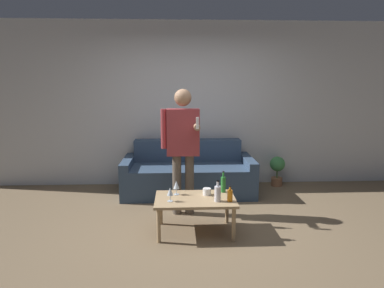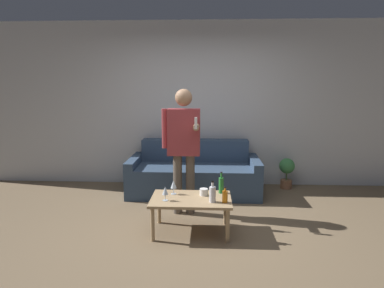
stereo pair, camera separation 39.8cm
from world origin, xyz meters
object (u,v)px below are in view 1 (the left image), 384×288
at_px(bottle_orange, 218,193).
at_px(coffee_table, 195,202).
at_px(person_standing_front, 183,142).
at_px(couch, 188,174).

bearing_deg(bottle_orange, coffee_table, 153.04).
bearing_deg(bottle_orange, person_standing_front, 117.51).
relative_size(couch, coffee_table, 2.20).
xyz_separation_m(coffee_table, bottle_orange, (0.24, -0.12, 0.14)).
distance_m(coffee_table, person_standing_front, 0.85).
xyz_separation_m(couch, person_standing_front, (-0.10, -0.91, 0.67)).
distance_m(couch, person_standing_front, 1.13).
height_order(couch, coffee_table, couch).
relative_size(coffee_table, bottle_orange, 3.84).
distance_m(bottle_orange, person_standing_front, 0.92).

